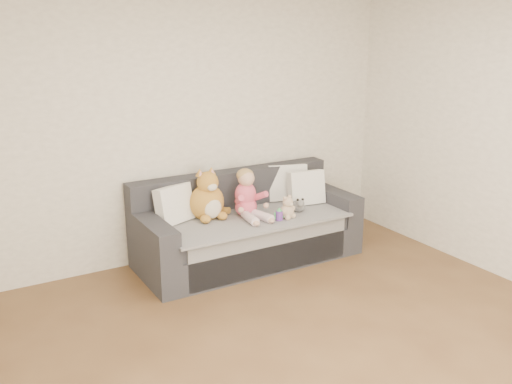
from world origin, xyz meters
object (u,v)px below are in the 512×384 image
(plush_cat, at_px, (208,199))
(sippy_cup, at_px, (279,214))
(sofa, at_px, (246,230))
(teddy_bear, at_px, (288,209))
(toddler, at_px, (248,197))

(plush_cat, xyz_separation_m, sippy_cup, (0.56, -0.41, -0.13))
(sofa, height_order, teddy_bear, sofa)
(plush_cat, xyz_separation_m, teddy_bear, (0.66, -0.39, -0.10))
(toddler, bearing_deg, sofa, 72.45)
(sofa, relative_size, toddler, 4.56)
(toddler, height_order, plush_cat, plush_cat)
(plush_cat, height_order, sippy_cup, plush_cat)
(plush_cat, relative_size, sippy_cup, 4.16)
(teddy_bear, distance_m, sippy_cup, 0.11)
(toddler, height_order, teddy_bear, toddler)
(toddler, bearing_deg, teddy_bear, -39.20)
(toddler, relative_size, sippy_cup, 3.82)
(sippy_cup, bearing_deg, teddy_bear, 8.52)
(sofa, relative_size, sippy_cup, 17.41)
(sofa, height_order, toddler, toddler)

